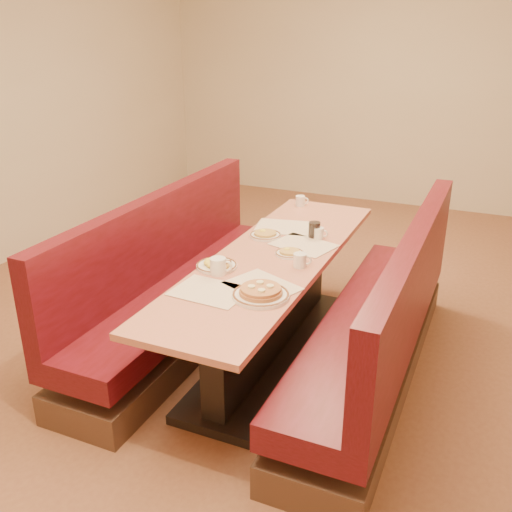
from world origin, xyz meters
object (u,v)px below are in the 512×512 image
at_px(pancake_plate, 261,293).
at_px(soda_tumbler_mid, 314,230).
at_px(booth_left, 179,290).
at_px(coffee_mug_d, 301,201).
at_px(coffee_mug_b, 219,266).
at_px(soda_tumbler_near, 217,267).
at_px(diner_table, 272,307).
at_px(eggs_plate, 216,265).
at_px(coffee_mug_c, 319,233).
at_px(coffee_mug_a, 300,260).
at_px(booth_right, 380,331).

relative_size(pancake_plate, soda_tumbler_mid, 2.81).
height_order(booth_left, coffee_mug_d, booth_left).
height_order(coffee_mug_b, soda_tumbler_near, coffee_mug_b).
bearing_deg(booth_left, diner_table, 0.00).
relative_size(diner_table, eggs_plate, 9.83).
height_order(booth_left, soda_tumbler_near, booth_left).
xyz_separation_m(coffee_mug_b, soda_tumbler_near, (-0.01, 0.00, -0.01)).
relative_size(diner_table, coffee_mug_d, 23.29).
xyz_separation_m(soda_tumbler_near, soda_tumbler_mid, (0.33, 0.83, 0.01)).
bearing_deg(soda_tumbler_near, soda_tumbler_mid, 68.07).
bearing_deg(coffee_mug_c, soda_tumbler_mid, 161.32).
height_order(pancake_plate, soda_tumbler_mid, soda_tumbler_mid).
bearing_deg(coffee_mug_a, coffee_mug_c, 74.54).
height_order(diner_table, soda_tumbler_near, soda_tumbler_near).
height_order(coffee_mug_c, soda_tumbler_mid, soda_tumbler_mid).
height_order(booth_left, pancake_plate, booth_left).
bearing_deg(soda_tumbler_mid, coffee_mug_a, -80.65).
bearing_deg(pancake_plate, coffee_mug_b, 152.49).
height_order(diner_table, booth_left, booth_left).
xyz_separation_m(coffee_mug_a, soda_tumbler_mid, (-0.09, 0.53, 0.01)).
height_order(eggs_plate, coffee_mug_d, coffee_mug_d).
xyz_separation_m(booth_right, soda_tumbler_near, (-0.93, -0.40, 0.43)).
distance_m(coffee_mug_b, soda_tumbler_near, 0.01).
height_order(coffee_mug_b, soda_tumbler_mid, soda_tumbler_mid).
bearing_deg(booth_left, coffee_mug_c, 25.06).
bearing_deg(booth_right, coffee_mug_b, -156.36).
distance_m(booth_left, soda_tumbler_near, 0.80).
distance_m(eggs_plate, coffee_mug_c, 0.85).
bearing_deg(booth_left, soda_tumbler_mid, 26.30).
distance_m(coffee_mug_a, soda_tumbler_near, 0.52).
bearing_deg(eggs_plate, pancake_plate, -32.88).
xyz_separation_m(eggs_plate, coffee_mug_a, (0.47, 0.22, 0.03)).
distance_m(diner_table, pancake_plate, 0.73).
relative_size(booth_right, soda_tumbler_mid, 22.04).
height_order(pancake_plate, soda_tumbler_near, soda_tumbler_near).
xyz_separation_m(booth_right, coffee_mug_b, (-0.92, -0.40, 0.44)).
relative_size(booth_left, soda_tumbler_near, 27.22).
distance_m(diner_table, booth_left, 0.73).
xyz_separation_m(coffee_mug_d, soda_tumbler_near, (0.01, -1.50, 0.00)).
xyz_separation_m(eggs_plate, coffee_mug_d, (0.04, 1.42, 0.03)).
bearing_deg(diner_table, booth_left, 180.00).
relative_size(booth_left, coffee_mug_d, 23.29).
relative_size(coffee_mug_b, soda_tumbler_near, 1.44).
distance_m(coffee_mug_a, coffee_mug_b, 0.51).
distance_m(booth_left, coffee_mug_a, 1.05).
distance_m(coffee_mug_a, coffee_mug_c, 0.53).
height_order(booth_left, coffee_mug_a, booth_left).
bearing_deg(coffee_mug_a, booth_left, 152.92).
distance_m(coffee_mug_d, soda_tumbler_near, 1.50).
bearing_deg(diner_table, coffee_mug_a, -24.30).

